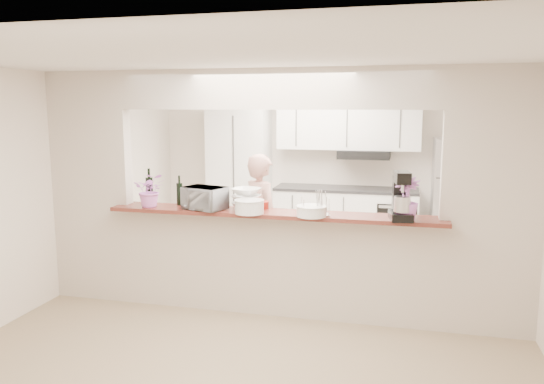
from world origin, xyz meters
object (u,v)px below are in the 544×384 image
(toaster_oven, at_px, (205,198))
(stand_mixer, at_px, (401,198))
(refrigerator, at_px, (460,199))
(person, at_px, (261,221))

(toaster_oven, relative_size, stand_mixer, 0.93)
(refrigerator, relative_size, person, 1.08)
(refrigerator, bearing_deg, toaster_oven, -135.00)
(refrigerator, distance_m, person, 3.02)
(refrigerator, xyz_separation_m, stand_mixer, (-0.80, -2.78, 0.44))
(person, bearing_deg, toaster_oven, 110.17)
(toaster_oven, xyz_separation_m, person, (0.36, 0.90, -0.42))
(refrigerator, distance_m, toaster_oven, 3.91)
(refrigerator, xyz_separation_m, toaster_oven, (-2.75, -2.75, 0.36))
(toaster_oven, bearing_deg, refrigerator, 62.50)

